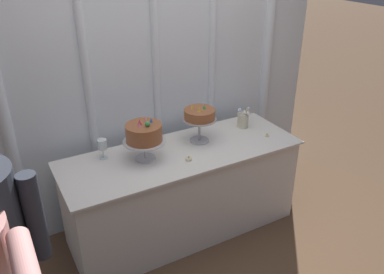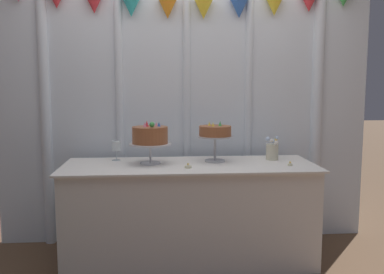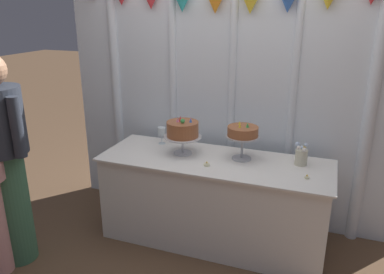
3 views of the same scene
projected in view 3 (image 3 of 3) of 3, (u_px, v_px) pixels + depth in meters
name	position (u px, v px, depth m)	size (l,w,h in m)	color
ground_plane	(209.00, 245.00, 3.23)	(24.00, 24.00, 0.00)	brown
draped_curtain	(233.00, 84.00, 3.32)	(3.14, 0.16, 2.43)	silver
cake_table	(214.00, 200.00, 3.20)	(1.88, 0.67, 0.75)	white
cake_display_nearleft	(183.00, 130.00, 3.14)	(0.32, 0.32, 0.32)	silver
cake_display_nearright	(243.00, 133.00, 3.02)	(0.27, 0.27, 0.32)	#B2B2B7
wine_glass	(162.00, 132.00, 3.40)	(0.07, 0.07, 0.15)	silver
flower_vase	(301.00, 156.00, 2.95)	(0.10, 0.11, 0.19)	beige
tealight_far_left	(207.00, 165.00, 2.96)	(0.05, 0.05, 0.03)	beige
tealight_near_left	(307.00, 177.00, 2.74)	(0.04, 0.04, 0.03)	beige
guest_man_pink_jacket	(4.00, 156.00, 2.78)	(0.52, 0.44, 1.64)	#3D6B4C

